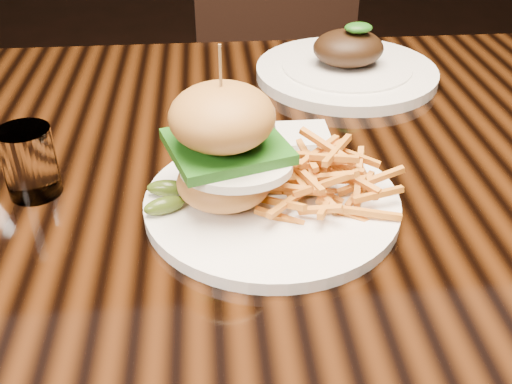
{
  "coord_description": "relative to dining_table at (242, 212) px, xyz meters",
  "views": [
    {
      "loc": [
        -0.04,
        -0.66,
        1.15
      ],
      "look_at": [
        0.01,
        -0.16,
        0.81
      ],
      "focal_mm": 42.0,
      "sensor_mm": 36.0,
      "label": 1
    }
  ],
  "objects": [
    {
      "name": "water_tumbler",
      "position": [
        -0.25,
        -0.04,
        0.12
      ],
      "size": [
        0.06,
        0.06,
        0.08
      ],
      "primitive_type": "cylinder",
      "color": "white",
      "rests_on": "dining_table"
    },
    {
      "name": "ramekin",
      "position": [
        0.08,
        0.02,
        0.09
      ],
      "size": [
        0.08,
        0.08,
        0.03
      ],
      "primitive_type": "cube",
      "rotation": [
        0.0,
        0.0,
        0.2
      ],
      "color": "white",
      "rests_on": "dining_table"
    },
    {
      "name": "chair_far",
      "position": [
        0.17,
        0.89,
        -0.13
      ],
      "size": [
        0.49,
        0.49,
        0.95
      ],
      "rotation": [
        0.0,
        0.0,
        0.06
      ],
      "color": "black",
      "rests_on": "ground"
    },
    {
      "name": "far_dish",
      "position": [
        0.19,
        0.26,
        0.09
      ],
      "size": [
        0.3,
        0.3,
        0.1
      ],
      "rotation": [
        0.0,
        0.0,
        0.1
      ],
      "color": "white",
      "rests_on": "dining_table"
    },
    {
      "name": "dining_table",
      "position": [
        0.0,
        0.0,
        0.0
      ],
      "size": [
        1.6,
        0.9,
        0.75
      ],
      "color": "black",
      "rests_on": "ground"
    },
    {
      "name": "burger_plate",
      "position": [
        0.02,
        -0.1,
        0.13
      ],
      "size": [
        0.29,
        0.29,
        0.2
      ],
      "rotation": [
        0.0,
        0.0,
        0.09
      ],
      "color": "white",
      "rests_on": "dining_table"
    }
  ]
}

